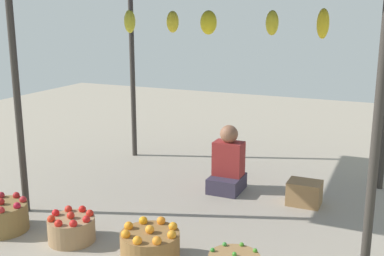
# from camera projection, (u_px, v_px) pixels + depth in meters

# --- Properties ---
(ground_plane) EXTENTS (14.00, 14.00, 0.00)m
(ground_plane) POSITION_uv_depth(u_px,v_px,m) (214.00, 199.00, 5.37)
(ground_plane) COLOR gray
(vendor_person) EXTENTS (0.36, 0.44, 0.78)m
(vendor_person) POSITION_uv_depth(u_px,v_px,m) (228.00, 166.00, 5.58)
(vendor_person) COLOR #342E40
(vendor_person) RESTS_ON ground
(basket_red_apples) EXTENTS (0.48, 0.48, 0.32)m
(basket_red_apples) POSITION_uv_depth(u_px,v_px,m) (2.00, 217.00, 4.56)
(basket_red_apples) COLOR olive
(basket_red_apples) RESTS_ON ground
(basket_red_tomatoes) EXTENTS (0.43, 0.43, 0.28)m
(basket_red_tomatoes) POSITION_uv_depth(u_px,v_px,m) (72.00, 229.00, 4.36)
(basket_red_tomatoes) COLOR #9C7852
(basket_red_tomatoes) RESTS_ON ground
(basket_oranges) EXTENTS (0.50, 0.50, 0.33)m
(basket_oranges) POSITION_uv_depth(u_px,v_px,m) (150.00, 246.00, 3.99)
(basket_oranges) COLOR olive
(basket_oranges) RESTS_ON ground
(wooden_crate_near_vendor) EXTENTS (0.36, 0.27, 0.26)m
(wooden_crate_near_vendor) POSITION_uv_depth(u_px,v_px,m) (304.00, 193.00, 5.19)
(wooden_crate_near_vendor) COLOR #956E45
(wooden_crate_near_vendor) RESTS_ON ground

